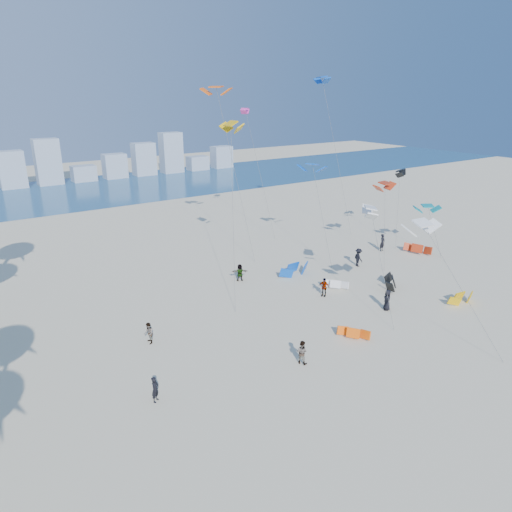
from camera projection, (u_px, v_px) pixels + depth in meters
ground at (387, 439)px, 23.38m from camera, size 220.00×220.00×0.00m
ocean at (55, 194)px, 79.46m from camera, size 220.00×220.00×0.00m
kitesurfer_near at (155, 389)px, 26.04m from camera, size 0.67×0.64×1.54m
kitesurfer_mid at (302, 352)px, 29.73m from camera, size 0.88×0.96×1.58m
kitesurfers_far at (316, 275)px, 42.15m from camera, size 29.42×12.79×1.89m
grounded_kites at (369, 277)px, 42.72m from camera, size 20.98×14.01×1.09m
flying_kites at (339, 156)px, 43.69m from camera, size 27.00×33.40×18.54m
distant_skyline at (34, 169)px, 85.60m from camera, size 85.00×3.00×8.40m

